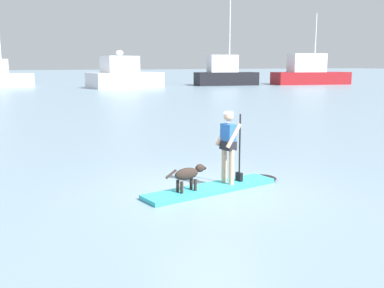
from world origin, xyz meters
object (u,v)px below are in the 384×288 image
(moored_boat_center, at_px, (124,76))
(moored_boat_far_port, at_px, (309,73))
(moored_boat_starboard, at_px, (225,74))
(paddleboard, at_px, (219,187))
(dog, at_px, (188,174))
(person_paddler, at_px, (229,142))

(moored_boat_center, height_order, moored_boat_far_port, moored_boat_far_port)
(moored_boat_center, relative_size, moored_boat_starboard, 0.86)
(moored_boat_starboard, xyz_separation_m, moored_boat_far_port, (11.64, -2.47, 0.06))
(paddleboard, xyz_separation_m, dog, (-0.83, -0.15, 0.42))
(paddleboard, height_order, moored_boat_far_port, moored_boat_far_port)
(dog, height_order, moored_boat_far_port, moored_boat_far_port)
(paddleboard, bearing_deg, moored_boat_center, 76.15)
(moored_boat_center, xyz_separation_m, moored_boat_far_port, (25.14, -2.58, 0.14))
(paddleboard, distance_m, moored_boat_far_port, 54.04)
(paddleboard, xyz_separation_m, person_paddler, (0.26, 0.05, 1.01))
(paddleboard, bearing_deg, person_paddler, 10.20)
(moored_boat_center, distance_m, moored_boat_far_port, 25.27)
(moored_boat_far_port, bearing_deg, paddleboard, -131.45)
(dog, distance_m, moored_boat_starboard, 49.82)
(person_paddler, xyz_separation_m, moored_boat_center, (10.36, 43.03, 0.33))
(person_paddler, height_order, moored_boat_far_port, moored_boat_far_port)
(paddleboard, bearing_deg, dog, -169.80)
(dog, bearing_deg, moored_boat_center, 75.17)
(person_paddler, bearing_deg, dog, -169.80)
(dog, height_order, moored_boat_center, moored_boat_center)
(person_paddler, distance_m, moored_boat_center, 44.26)
(moored_boat_center, bearing_deg, moored_boat_starboard, -0.47)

